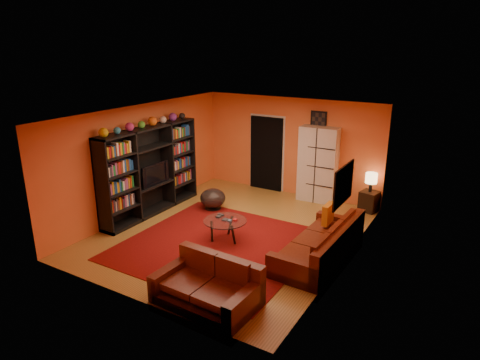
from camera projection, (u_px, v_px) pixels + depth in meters
The scene contains 20 objects.
floor at pixel (232, 232), 9.37m from camera, with size 6.00×6.00×0.00m, color olive.
ceiling at pixel (231, 113), 8.57m from camera, with size 6.00×6.00×0.00m, color white.
wall_back at pixel (291, 146), 11.43m from camera, with size 6.00×6.00×0.00m, color orange.
wall_front at pixel (128, 225), 6.52m from camera, with size 6.00×6.00×0.00m, color orange.
wall_left at pixel (143, 159), 10.19m from camera, with size 6.00×6.00×0.00m, color orange.
wall_right at pixel (349, 196), 7.76m from camera, with size 6.00×6.00×0.00m, color orange.
rug at pixel (218, 245), 8.75m from camera, with size 3.60×3.60×0.01m, color #590A0A.
doorway at pixel (266, 154), 11.82m from camera, with size 0.95×0.10×2.04m, color black.
wall_art_right at pixel (344, 185), 7.43m from camera, with size 0.03×1.00×0.70m, color black.
wall_art_back at pixel (318, 121), 10.81m from camera, with size 0.42×0.03×0.52m, color black.
entertainment_unit at pixel (150, 171), 10.15m from camera, with size 0.45×3.00×2.10m, color black.
tv at pixel (153, 174), 10.16m from camera, with size 0.12×0.90×0.52m, color black.
sofa at pixel (323, 245), 8.12m from camera, with size 1.07×2.46×0.85m.
loveseat at pixel (210, 285), 6.79m from camera, with size 1.65×1.04×0.85m.
throw_pillow at pixel (328, 214), 8.71m from camera, with size 0.12×0.42×0.42m, color orange.
coffee_table at pixel (225, 222), 8.84m from camera, with size 0.90×0.90×0.45m.
storage_cabinet at pixel (318, 164), 10.94m from camera, with size 0.97×0.43×1.95m, color silver.
bowl_chair at pixel (213, 198), 10.57m from camera, with size 0.63×0.63×0.52m.
side_table at pixel (369, 201), 10.45m from camera, with size 0.40×0.40×0.50m, color black.
table_lamp at pixel (371, 179), 10.27m from camera, with size 0.28×0.28×0.47m.
Camera 1 is at (4.52, -7.28, 3.97)m, focal length 32.00 mm.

